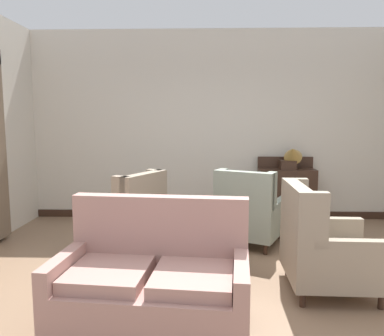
# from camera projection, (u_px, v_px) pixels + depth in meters

# --- Properties ---
(ground) EXTENTS (8.44, 8.44, 0.00)m
(ground) POSITION_uv_depth(u_px,v_px,m) (217.00, 297.00, 3.58)
(ground) COLOR #896B51
(wall_back) EXTENTS (6.19, 0.08, 3.11)m
(wall_back) POSITION_uv_depth(u_px,v_px,m) (211.00, 126.00, 6.34)
(wall_back) COLOR silver
(wall_back) RESTS_ON ground
(baseboard_back) EXTENTS (6.03, 0.03, 0.12)m
(baseboard_back) POSITION_uv_depth(u_px,v_px,m) (211.00, 214.00, 6.47)
(baseboard_back) COLOR #382319
(baseboard_back) RESTS_ON ground
(coffee_table) EXTENTS (0.86, 0.86, 0.52)m
(coffee_table) POSITION_uv_depth(u_px,v_px,m) (205.00, 240.00, 3.93)
(coffee_table) COLOR #382319
(coffee_table) RESTS_ON ground
(porcelain_vase) EXTENTS (0.16, 0.16, 0.37)m
(porcelain_vase) POSITION_uv_depth(u_px,v_px,m) (199.00, 217.00, 3.87)
(porcelain_vase) COLOR #4C7A66
(porcelain_vase) RESTS_ON coffee_table
(settee) EXTENTS (1.55, 0.95, 1.02)m
(settee) POSITION_uv_depth(u_px,v_px,m) (153.00, 279.00, 3.00)
(settee) COLOR tan
(settee) RESTS_ON ground
(armchair_back_corner) EXTENTS (0.86, 0.87, 1.05)m
(armchair_back_corner) POSITION_uv_depth(u_px,v_px,m) (322.00, 247.00, 3.67)
(armchair_back_corner) COLOR gray
(armchair_back_corner) RESTS_ON ground
(armchair_far_left) EXTENTS (1.06, 1.04, 1.03)m
(armchair_far_left) POSITION_uv_depth(u_px,v_px,m) (129.00, 219.00, 4.71)
(armchair_far_left) COLOR gray
(armchair_far_left) RESTS_ON ground
(armchair_near_sideboard) EXTENTS (1.06, 1.11, 1.02)m
(armchair_near_sideboard) POSITION_uv_depth(u_px,v_px,m) (250.00, 213.00, 5.03)
(armchair_near_sideboard) COLOR gray
(armchair_near_sideboard) RESTS_ON ground
(sideboard) EXTENTS (0.90, 0.35, 1.06)m
(sideboard) POSITION_uv_depth(u_px,v_px,m) (286.00, 192.00, 6.14)
(sideboard) COLOR #382319
(sideboard) RESTS_ON ground
(gramophone) EXTENTS (0.38, 0.44, 0.46)m
(gramophone) POSITION_uv_depth(u_px,v_px,m) (291.00, 156.00, 5.99)
(gramophone) COLOR #382319
(gramophone) RESTS_ON sideboard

